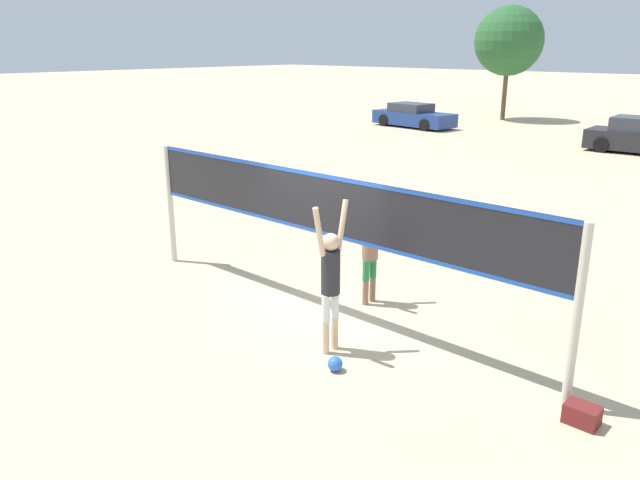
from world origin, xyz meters
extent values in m
plane|color=#C6B28C|center=(0.00, 0.00, 0.00)|extent=(200.00, 200.00, 0.00)
cylinder|color=beige|center=(-4.17, 0.00, 1.22)|extent=(0.12, 0.12, 2.43)
cylinder|color=beige|center=(4.17, 0.00, 1.22)|extent=(0.12, 0.12, 2.43)
cube|color=black|center=(0.00, 0.00, 1.94)|extent=(8.23, 0.02, 0.99)
cube|color=#1E4CB2|center=(0.00, 0.00, 2.40)|extent=(8.23, 0.03, 0.06)
cube|color=#1E4CB2|center=(0.00, 0.00, 1.48)|extent=(8.23, 0.03, 0.06)
cylinder|color=beige|center=(0.96, -0.93, 0.25)|extent=(0.11, 0.11, 0.51)
cylinder|color=white|center=(0.96, -0.93, 0.72)|extent=(0.12, 0.12, 0.42)
cylinder|color=beige|center=(0.96, -0.73, 0.25)|extent=(0.11, 0.11, 0.51)
cylinder|color=white|center=(0.96, -0.73, 0.72)|extent=(0.12, 0.12, 0.42)
cylinder|color=#26262D|center=(0.96, -0.83, 1.25)|extent=(0.28, 0.28, 0.65)
sphere|color=beige|center=(0.96, -0.83, 1.70)|extent=(0.25, 0.25, 0.25)
cylinder|color=beige|center=(0.96, -1.08, 1.91)|extent=(0.08, 0.23, 0.73)
cylinder|color=beige|center=(0.96, -0.58, 1.91)|extent=(0.08, 0.23, 0.73)
cylinder|color=#8C664C|center=(0.27, 1.09, 0.23)|extent=(0.11, 0.11, 0.45)
cylinder|color=#267F3F|center=(0.27, 1.09, 0.64)|extent=(0.12, 0.12, 0.37)
cylinder|color=#8C664C|center=(0.27, 0.89, 0.23)|extent=(0.11, 0.11, 0.45)
cylinder|color=#267F3F|center=(0.27, 0.89, 0.64)|extent=(0.12, 0.12, 0.37)
cylinder|color=#8C664C|center=(0.27, 0.99, 1.11)|extent=(0.28, 0.28, 0.58)
sphere|color=#8C664C|center=(0.27, 0.99, 1.52)|extent=(0.23, 0.23, 0.23)
cylinder|color=#8C664C|center=(0.27, 1.23, 1.70)|extent=(0.08, 0.21, 0.65)
cylinder|color=#8C664C|center=(0.27, 0.76, 1.70)|extent=(0.08, 0.21, 0.65)
sphere|color=blue|center=(1.41, -1.24, 0.11)|extent=(0.21, 0.21, 0.21)
cube|color=maroon|center=(4.45, -0.21, 0.12)|extent=(0.40, 0.28, 0.25)
cube|color=navy|center=(-13.17, 22.20, 0.48)|extent=(4.84, 2.20, 0.71)
cube|color=#2D333D|center=(-13.40, 22.22, 1.07)|extent=(2.26, 1.80, 0.46)
cylinder|color=black|center=(-11.64, 22.87, 0.32)|extent=(0.66, 0.28, 0.64)
cylinder|color=black|center=(-11.80, 21.23, 0.32)|extent=(0.66, 0.28, 0.64)
cylinder|color=black|center=(-14.53, 23.16, 0.32)|extent=(0.66, 0.28, 0.64)
cylinder|color=black|center=(-14.70, 21.52, 0.32)|extent=(0.66, 0.28, 0.64)
cube|color=#2D333D|center=(-1.39, 21.35, 1.20)|extent=(1.99, 1.81, 0.57)
cylinder|color=black|center=(-2.54, 22.16, 0.32)|extent=(0.65, 0.26, 0.64)
cylinder|color=black|center=(-2.43, 20.42, 0.32)|extent=(0.65, 0.26, 0.64)
cylinder|color=brown|center=(-11.17, 28.83, 1.75)|extent=(0.27, 0.27, 3.49)
sphere|color=#285B2D|center=(-11.17, 28.83, 4.60)|extent=(4.02, 4.02, 4.02)
camera|label=1|loc=(6.50, -7.15, 4.37)|focal=35.00mm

